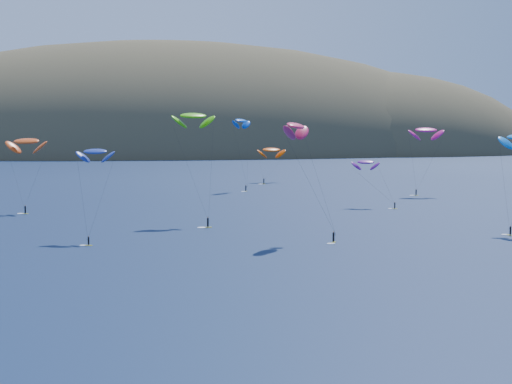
% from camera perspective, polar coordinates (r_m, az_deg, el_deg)
% --- Properties ---
extents(island, '(730.00, 300.00, 210.00)m').
position_cam_1_polar(island, '(610.47, -4.87, 2.17)').
color(island, '#3D3526').
rests_on(island, ground).
extents(kitesurfer_1, '(11.15, 11.92, 20.06)m').
position_cam_1_polar(kitesurfer_1, '(185.23, -17.89, 3.89)').
color(kitesurfer_1, yellow).
rests_on(kitesurfer_1, ground).
extents(kitesurfer_3, '(9.50, 13.96, 25.63)m').
position_cam_1_polar(kitesurfer_3, '(156.32, -5.04, 6.08)').
color(kitesurfer_3, yellow).
rests_on(kitesurfer_3, ground).
extents(kitesurfer_4, '(8.92, 11.33, 25.40)m').
position_cam_1_polar(kitesurfer_4, '(235.85, -1.21, 5.72)').
color(kitesurfer_4, yellow).
rests_on(kitesurfer_4, ground).
extents(kitesurfer_6, '(10.04, 10.16, 13.55)m').
position_cam_1_polar(kitesurfer_6, '(187.89, 8.77, 2.38)').
color(kitesurfer_6, yellow).
rests_on(kitesurfer_6, ground).
extents(kitesurfer_8, '(10.88, 6.00, 22.80)m').
position_cam_1_polar(kitesurfer_8, '(224.59, 13.45, 4.85)').
color(kitesurfer_8, yellow).
rests_on(kitesurfer_8, ground).
extents(kitesurfer_9, '(10.40, 10.94, 23.21)m').
position_cam_1_polar(kitesurfer_9, '(130.45, 3.21, 5.30)').
color(kitesurfer_9, yellow).
rests_on(kitesurfer_9, ground).
extents(kitesurfer_10, '(7.29, 11.83, 18.00)m').
position_cam_1_polar(kitesurfer_10, '(135.28, -12.74, 3.17)').
color(kitesurfer_10, yellow).
rests_on(kitesurfer_10, ground).
extents(kitesurfer_11, '(11.42, 14.55, 15.23)m').
position_cam_1_polar(kitesurfer_11, '(272.07, 1.24, 3.40)').
color(kitesurfer_11, yellow).
rests_on(kitesurfer_11, ground).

